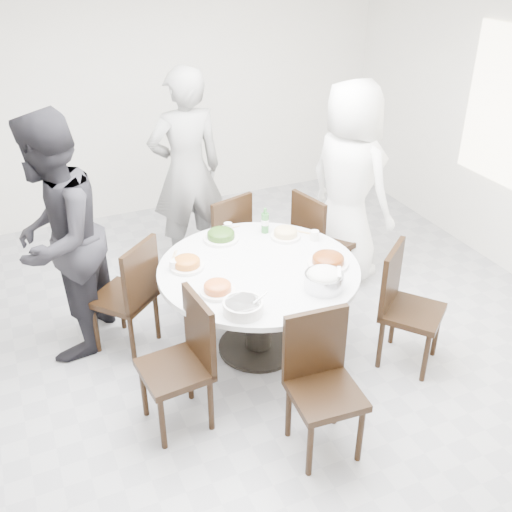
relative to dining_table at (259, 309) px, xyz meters
name	(u,v)px	position (x,y,z in m)	size (l,w,h in m)	color
floor	(228,364)	(-0.29, -0.09, -0.38)	(6.00, 6.00, 0.01)	#A1A1A5
wall_back	(122,91)	(-0.29, 2.91, 1.02)	(6.00, 0.01, 2.80)	white
dining_table	(259,309)	(0.00, 0.00, 0.00)	(1.50, 1.50, 0.75)	silver
chair_ne	(323,241)	(0.91, 0.62, 0.10)	(0.42, 0.42, 0.95)	black
chair_n	(220,240)	(0.06, 0.99, 0.10)	(0.42, 0.42, 0.95)	black
chair_nw	(123,295)	(-0.94, 0.46, 0.10)	(0.42, 0.42, 0.95)	black
chair_sw	(174,367)	(-0.83, -0.51, 0.10)	(0.42, 0.42, 0.95)	black
chair_s	(326,391)	(-0.04, -1.11, 0.10)	(0.42, 0.42, 0.95)	black
chair_se	(413,310)	(0.98, -0.60, 0.10)	(0.42, 0.42, 0.95)	black
diner_right	(349,183)	(1.22, 0.75, 0.55)	(0.91, 0.59, 1.85)	white
diner_middle	(187,172)	(-0.05, 1.52, 0.59)	(0.70, 0.46, 1.93)	black
diner_left	(57,239)	(-1.33, 0.65, 0.58)	(0.93, 0.72, 1.91)	black
dish_greens	(221,236)	(-0.10, 0.51, 0.41)	(0.28, 0.28, 0.07)	white
dish_pale	(286,234)	(0.39, 0.34, 0.41)	(0.24, 0.24, 0.06)	white
dish_orange	(187,264)	(-0.49, 0.20, 0.41)	(0.25, 0.25, 0.07)	white
dish_redbrown	(328,261)	(0.48, -0.18, 0.41)	(0.30, 0.30, 0.08)	white
dish_tofu	(218,289)	(-0.40, -0.21, 0.41)	(0.24, 0.24, 0.06)	white
rice_bowl	(324,281)	(0.30, -0.45, 0.43)	(0.27, 0.27, 0.12)	silver
soup_bowl	(243,307)	(-0.33, -0.49, 0.42)	(0.27, 0.27, 0.08)	white
beverage_bottle	(265,220)	(0.28, 0.50, 0.48)	(0.06, 0.06, 0.22)	#2D712F
tea_cups	(230,225)	(0.03, 0.66, 0.42)	(0.07, 0.07, 0.08)	white
chopsticks	(230,231)	(0.02, 0.63, 0.38)	(0.24, 0.04, 0.01)	tan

